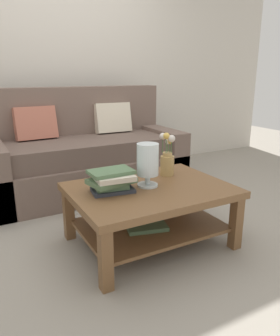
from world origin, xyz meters
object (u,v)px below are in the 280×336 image
(glass_hurricane_vase, at_px, (148,161))
(flower_pitcher, at_px, (167,158))
(couch, at_px, (85,156))
(book_stack_main, at_px, (112,180))
(coffee_table, at_px, (150,202))

(glass_hurricane_vase, height_order, flower_pitcher, flower_pitcher)
(glass_hurricane_vase, relative_size, flower_pitcher, 0.90)
(glass_hurricane_vase, bearing_deg, couch, 90.49)
(couch, height_order, flower_pitcher, couch)
(flower_pitcher, bearing_deg, couch, 103.24)
(glass_hurricane_vase, bearing_deg, book_stack_main, 176.09)
(flower_pitcher, bearing_deg, glass_hurricane_vase, -150.41)
(book_stack_main, height_order, flower_pitcher, flower_pitcher)
(book_stack_main, xyz_separation_m, flower_pitcher, (0.52, 0.13, 0.06))
(couch, relative_size, glass_hurricane_vase, 6.46)
(coffee_table, bearing_deg, flower_pitcher, 34.72)
(book_stack_main, distance_m, flower_pitcher, 0.54)
(glass_hurricane_vase, distance_m, flower_pitcher, 0.30)
(coffee_table, xyz_separation_m, book_stack_main, (-0.27, 0.05, 0.19))
(book_stack_main, xyz_separation_m, glass_hurricane_vase, (0.26, -0.02, 0.10))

